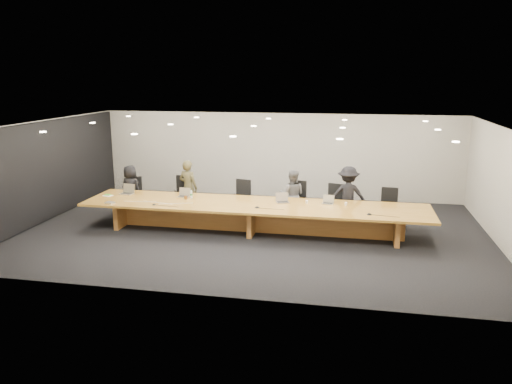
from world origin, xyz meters
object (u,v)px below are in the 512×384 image
person_d (348,195)px  laptop_e (328,200)px  laptop_d (283,198)px  amber_mug (186,197)px  chair_left (183,195)px  chair_right (333,203)px  laptop_b (183,193)px  chair_far_right (388,207)px  mic_right (369,214)px  paper_cup_far (346,204)px  av_box (110,203)px  mic_left (154,204)px  chair_mid_left (240,199)px  person_a (131,189)px  person_b (188,188)px  chair_far_left (134,195)px  paper_cup_near (307,202)px  water_bottle (191,194)px  laptop_a (126,189)px  conference_table (254,212)px  chair_mid_right (296,201)px  mic_center (257,207)px  person_c (292,195)px

person_d → laptop_e: person_d is taller
laptop_d → amber_mug: 2.63m
chair_left → laptop_d: chair_left is taller
chair_right → laptop_b: chair_right is taller
chair_far_right → mic_right: bearing=-102.2°
laptop_d → paper_cup_far: size_ratio=4.12×
av_box → mic_left: 1.20m
chair_right → av_box: size_ratio=4.72×
chair_mid_left → person_a: 3.35m
person_b → person_d: bearing=-163.8°
chair_far_left → laptop_b: size_ratio=3.42×
person_d → amber_mug: bearing=11.4°
chair_left → amber_mug: 1.29m
chair_far_left → paper_cup_near: bearing=-26.5°
water_bottle → laptop_b: bearing=160.3°
person_d → mic_left: 5.22m
chair_left → chair_far_left: bearing=179.6°
person_a → laptop_a: bearing=121.7°
conference_table → paper_cup_far: 2.39m
chair_far_left → paper_cup_far: 6.30m
paper_cup_near → chair_mid_right: bearing=113.6°
chair_right → paper_cup_far: chair_right is taller
chair_mid_right → mic_center: chair_mid_right is taller
person_b → laptop_a: size_ratio=4.48×
chair_far_right → paper_cup_far: (-1.13, -0.85, 0.26)m
person_c → chair_left: bearing=1.4°
person_b → mic_left: size_ratio=15.03×
chair_right → person_a: bearing=-163.5°
chair_mid_left → chair_far_right: size_ratio=1.04×
mic_left → chair_far_left: bearing=127.9°
person_a → person_b: (1.80, 0.01, 0.11)m
paper_cup_far → chair_mid_right: bearing=147.3°
chair_far_right → laptop_e: (-1.59, -0.80, 0.33)m
laptop_d → paper_cup_near: (0.63, 0.05, -0.09)m
laptop_b → laptop_d: bearing=0.7°
chair_mid_right → amber_mug: chair_mid_right is taller
person_b → mic_left: bearing=96.9°
chair_mid_right → chair_right: (1.03, 0.12, -0.04)m
laptop_a → av_box: (0.02, -1.03, -0.13)m
amber_mug → paper_cup_near: 3.26m
person_d → laptop_d: (-1.67, -0.93, 0.08)m
chair_left → water_bottle: size_ratio=5.54×
laptop_a → mic_right: bearing=0.8°
amber_mug → laptop_b: bearing=122.1°
laptop_e → water_bottle: 3.68m
laptop_e → person_b: bearing=175.9°
mic_left → chair_far_right: bearing=16.4°
chair_far_left → person_c: (4.73, 0.08, 0.19)m
laptop_e → mic_left: laptop_e is taller
paper_cup_far → mic_right: size_ratio=0.60×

